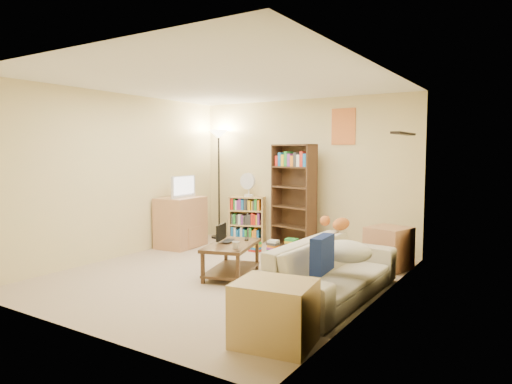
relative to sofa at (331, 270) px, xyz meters
The scene contains 19 objects.
room 2.03m from the sofa, behind, with size 4.50×4.54×2.52m.
sofa is the anchor object (origin of this frame).
navy_pillow 0.55m from the sofa, 78.43° to the right, with size 0.41×0.12×0.37m, color navy.
cream_blanket 0.27m from the sofa, 17.48° to the left, with size 0.57×0.41×0.24m, color beige.
tabby_cat 0.94m from the sofa, 107.65° to the left, with size 0.48×0.18×0.17m.
coffee_table 1.45m from the sofa, behind, with size 0.79×1.07×0.43m.
laptop 1.53m from the sofa, behind, with size 0.26×0.33×0.02m, color black.
laptop_screen 1.67m from the sofa, behind, with size 0.01×0.32×0.21m, color white.
mug 1.24m from the sofa, behind, with size 0.10×0.10×0.09m, color silver.
tv_remote 1.51m from the sofa, 162.07° to the left, with size 0.05×0.17×0.02m, color black.
tv_stand 3.46m from the sofa, 160.10° to the left, with size 0.56×0.79×0.85m, color tan.
television 3.53m from the sofa, 160.10° to the left, with size 0.14×0.64×0.37m, color black.
tall_bookshelf 2.62m from the sofa, 127.29° to the left, with size 0.82×0.43×1.74m.
short_bookshelf 3.37m from the sofa, 139.55° to the left, with size 0.68×0.44×0.82m.
desk_fan 3.39m from the sofa, 139.60° to the left, with size 0.29×0.16×0.43m.
floor_lamp 4.08m from the sofa, 145.70° to the left, with size 0.34×0.34×2.02m.
side_table 1.60m from the sofa, 83.91° to the left, with size 0.51×0.51×0.58m, color tan.
end_cabinet 1.41m from the sofa, 86.43° to the right, with size 0.64×0.54×0.54m, color tan.
book_stacks 2.28m from the sofa, 128.52° to the left, with size 1.26×0.63×0.23m.
Camera 1 is at (3.50, -4.75, 1.61)m, focal length 32.00 mm.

